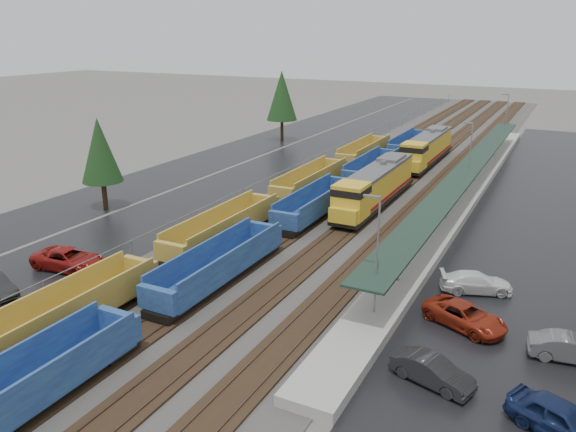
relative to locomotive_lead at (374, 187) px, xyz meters
name	(u,v)px	position (x,y,z in m)	size (l,w,h in m)	color
ballast_strip	(404,168)	(-2.00, 18.05, -2.20)	(20.00, 160.00, 0.08)	#302D2B
trackbed	(404,167)	(-2.00, 18.05, -2.08)	(14.60, 160.00, 0.22)	black
west_parking_lot	(299,157)	(-17.00, 18.05, -2.23)	(10.00, 160.00, 0.02)	black
west_road	(239,150)	(-27.00, 18.05, -2.23)	(9.00, 160.00, 0.02)	black
east_commuter_lot	(564,210)	(17.00, 8.05, -2.23)	(16.00, 100.00, 0.02)	black
station_platform	(466,191)	(7.50, 8.06, -1.51)	(3.00, 80.00, 8.00)	#9E9B93
chainlink_fence	(332,152)	(-11.50, 16.49, -0.63)	(0.08, 160.04, 2.02)	gray
tree_west_near	(100,150)	(-24.00, -11.95, 3.58)	(3.96, 3.96, 9.00)	#332316
tree_west_far	(282,96)	(-25.00, 28.05, 4.88)	(4.84, 4.84, 11.00)	#332316
locomotive_lead	(374,187)	(0.00, 0.00, 0.00)	(2.79, 18.38, 4.16)	black
locomotive_trail	(427,149)	(0.00, 21.00, 0.00)	(2.79, 18.38, 4.16)	black
well_string_yellow	(224,229)	(-8.00, -14.78, -1.04)	(2.75, 83.45, 2.44)	#A48B2D
well_string_blue	(275,231)	(-4.00, -13.28, -1.03)	(2.78, 95.98, 2.46)	navy
parked_car_west_c	(69,259)	(-15.21, -24.63, -1.45)	(5.66, 2.61, 1.57)	maroon
parked_car_east_a	(432,371)	(12.12, -26.64, -1.54)	(4.25, 1.48, 1.40)	black
parked_car_east_b	(465,316)	(12.52, -20.04, -1.54)	(5.08, 2.34, 1.41)	maroon
parked_car_east_c	(476,283)	(12.31, -14.86, -1.55)	(4.75, 1.93, 1.38)	white
parked_car_east_d	(562,421)	(18.07, -27.95, -1.42)	(4.80, 1.93, 1.63)	#14214C
parked_car_east_e	(571,349)	(18.25, -21.16, -1.54)	(4.29, 1.49, 1.41)	#585C5E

